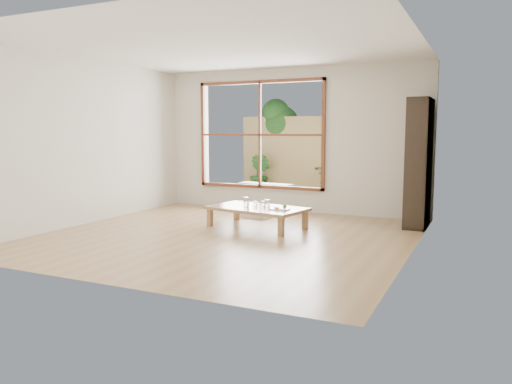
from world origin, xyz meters
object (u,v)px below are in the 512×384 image
(bookshelf, at_px, (419,163))
(garden_bench, at_px, (266,186))
(food_tray, at_px, (281,209))
(low_table, at_px, (257,209))

(bookshelf, xyz_separation_m, garden_bench, (-3.22, 1.45, -0.65))
(food_tray, bearing_deg, low_table, 173.10)
(low_table, relative_size, food_tray, 5.86)
(low_table, relative_size, bookshelf, 0.80)
(low_table, distance_m, food_tray, 0.45)
(garden_bench, bearing_deg, low_table, -61.80)
(bookshelf, height_order, garden_bench, bookshelf)
(low_table, relative_size, garden_bench, 1.33)
(bookshelf, relative_size, garden_bench, 1.66)
(low_table, distance_m, bookshelf, 2.59)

